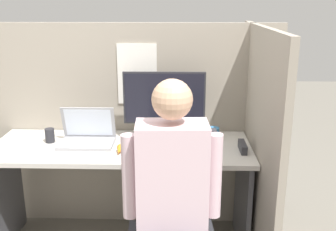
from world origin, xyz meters
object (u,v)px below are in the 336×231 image
(laptop, at_px, (87,137))
(office_chair, at_px, (173,225))
(carrot_toy, at_px, (119,150))
(person, at_px, (171,196))
(monitor, at_px, (164,101))
(stapler, at_px, (243,147))
(coffee_mug, at_px, (213,134))
(paper_box, at_px, (164,135))
(pen_cup, at_px, (50,135))

(laptop, bearing_deg, office_chair, -45.07)
(carrot_toy, height_order, person, person)
(laptop, bearing_deg, monitor, 13.00)
(stapler, height_order, person, person)
(coffee_mug, bearing_deg, monitor, 172.73)
(carrot_toy, xyz_separation_m, coffee_mug, (0.59, 0.24, 0.02))
(laptop, relative_size, coffee_mug, 3.75)
(office_chair, bearing_deg, carrot_toy, 129.56)
(paper_box, distance_m, person, 0.84)
(stapler, xyz_separation_m, person, (-0.43, -0.62, -0.01))
(pen_cup, bearing_deg, laptop, -4.72)
(carrot_toy, bearing_deg, pen_cup, 159.09)
(monitor, bearing_deg, paper_box, -90.00)
(paper_box, height_order, pen_cup, pen_cup)
(monitor, distance_m, coffee_mug, 0.39)
(laptop, distance_m, stapler, 1.00)
(monitor, height_order, pen_cup, monitor)
(stapler, bearing_deg, monitor, 156.66)
(paper_box, relative_size, stapler, 2.07)
(laptop, relative_size, person, 0.27)
(office_chair, bearing_deg, coffee_mug, 68.51)
(office_chair, distance_m, person, 0.30)
(monitor, bearing_deg, laptop, -167.00)
(stapler, distance_m, coffee_mug, 0.24)
(laptop, bearing_deg, paper_box, 12.70)
(laptop, xyz_separation_m, coffee_mug, (0.82, 0.07, -0.00))
(paper_box, relative_size, monitor, 0.61)
(paper_box, xyz_separation_m, coffee_mug, (0.32, -0.04, 0.02))
(monitor, xyz_separation_m, stapler, (0.50, -0.21, -0.23))
(paper_box, xyz_separation_m, monitor, (-0.00, 0.00, 0.23))
(coffee_mug, bearing_deg, office_chair, -111.49)
(carrot_toy, relative_size, office_chair, 0.12)
(paper_box, xyz_separation_m, stapler, (0.50, -0.21, 0.00))
(stapler, bearing_deg, laptop, 174.33)
(stapler, height_order, coffee_mug, coffee_mug)
(stapler, bearing_deg, office_chair, -131.90)
(stapler, height_order, pen_cup, pen_cup)
(laptop, bearing_deg, coffee_mug, 5.11)
(office_chair, bearing_deg, pen_cup, 144.25)
(stapler, bearing_deg, coffee_mug, 134.65)
(laptop, height_order, office_chair, office_chair)
(office_chair, xyz_separation_m, pen_cup, (-0.82, 0.59, 0.28))
(person, distance_m, pen_cup, 1.10)
(office_chair, bearing_deg, paper_box, 95.95)
(paper_box, relative_size, carrot_toy, 2.75)
(monitor, relative_size, person, 0.42)
(monitor, height_order, laptop, monitor)
(office_chair, xyz_separation_m, person, (-0.01, -0.15, 0.25))
(monitor, relative_size, carrot_toy, 4.54)
(monitor, bearing_deg, office_chair, -84.08)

